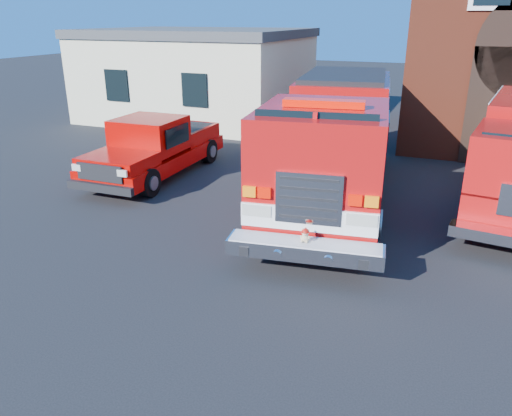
% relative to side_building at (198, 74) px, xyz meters
% --- Properties ---
extents(ground, '(100.00, 100.00, 0.00)m').
position_rel_side_building_xyz_m(ground, '(9.00, -13.00, -2.20)').
color(ground, black).
rests_on(ground, ground).
extents(side_building, '(10.20, 8.20, 4.35)m').
position_rel_side_building_xyz_m(side_building, '(0.00, 0.00, 0.00)').
color(side_building, beige).
rests_on(side_building, ground).
extents(fire_engine, '(4.39, 10.85, 3.25)m').
position_rel_side_building_xyz_m(fire_engine, '(9.35, -9.12, -0.52)').
color(fire_engine, black).
rests_on(fire_engine, ground).
extents(pickup_truck, '(2.24, 5.98, 1.95)m').
position_rel_side_building_xyz_m(pickup_truck, '(3.52, -9.49, -1.28)').
color(pickup_truck, black).
rests_on(pickup_truck, ground).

